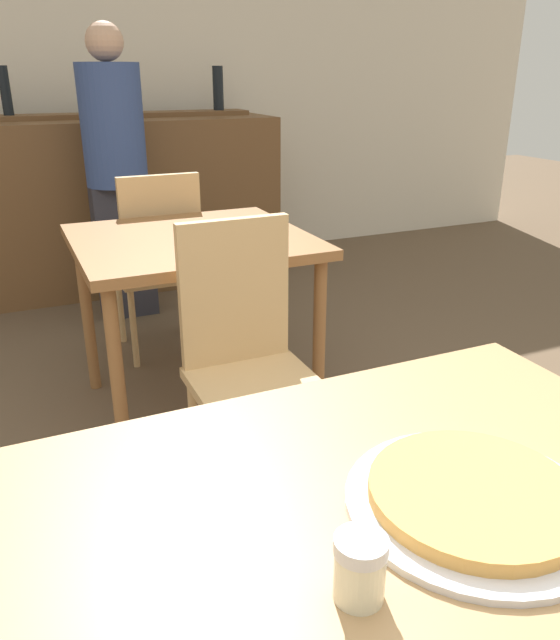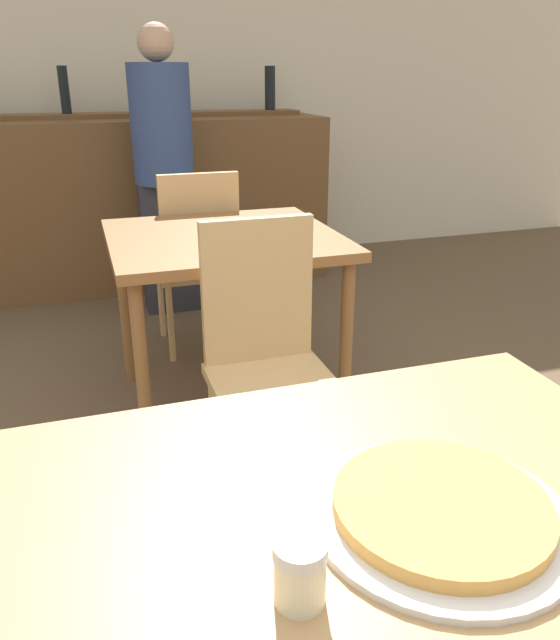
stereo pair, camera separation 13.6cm
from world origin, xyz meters
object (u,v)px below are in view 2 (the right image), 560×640
at_px(chair_far_side_front, 266,346).
at_px(chair_far_side_back, 198,254).
at_px(person_standing, 164,165).
at_px(cheese_shaker, 300,572).
at_px(pizza_tray, 441,510).

bearing_deg(chair_far_side_front, chair_far_side_back, 90.00).
xyz_separation_m(chair_far_side_front, chair_far_side_back, (0.00, 1.18, 0.00)).
bearing_deg(chair_far_side_front, person_standing, 91.50).
height_order(cheese_shaker, person_standing, person_standing).
bearing_deg(person_standing, cheese_shaker, -95.23).
relative_size(pizza_tray, person_standing, 0.24).
bearing_deg(chair_far_side_back, chair_far_side_front, 90.00).
relative_size(chair_far_side_front, person_standing, 0.58).
distance_m(chair_far_side_front, person_standing, 1.89).
bearing_deg(chair_far_side_front, pizza_tray, -94.32).
relative_size(pizza_tray, cheese_shaker, 4.35).
xyz_separation_m(pizza_tray, cheese_shaker, (-0.25, -0.08, 0.03)).
height_order(chair_far_side_back, person_standing, person_standing).
distance_m(cheese_shaker, person_standing, 3.14).
bearing_deg(pizza_tray, chair_far_side_front, 85.68).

